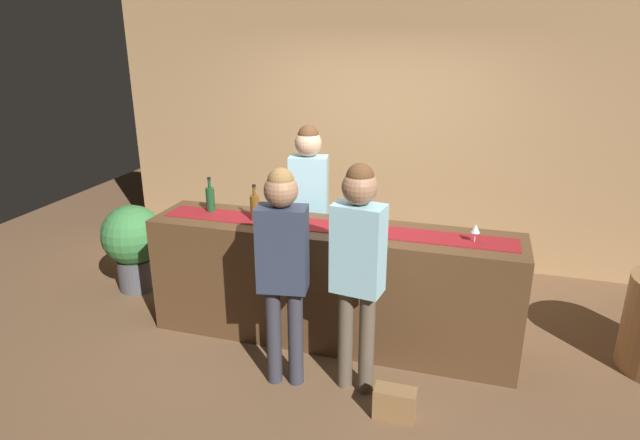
# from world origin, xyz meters

# --- Properties ---
(ground_plane) EXTENTS (10.00, 10.00, 0.00)m
(ground_plane) POSITION_xyz_m (0.00, 0.00, 0.00)
(ground_plane) COLOR brown
(back_wall) EXTENTS (6.00, 0.12, 2.90)m
(back_wall) POSITION_xyz_m (0.00, 1.90, 1.45)
(back_wall) COLOR tan
(back_wall) RESTS_ON ground
(bar_counter) EXTENTS (2.98, 0.60, 0.99)m
(bar_counter) POSITION_xyz_m (0.00, 0.00, 0.50)
(bar_counter) COLOR #543821
(bar_counter) RESTS_ON ground
(counter_runner_cloth) EXTENTS (2.83, 0.28, 0.01)m
(counter_runner_cloth) POSITION_xyz_m (0.00, 0.00, 1.00)
(counter_runner_cloth) COLOR maroon
(counter_runner_cloth) RESTS_ON bar_counter
(wine_bottle_amber) EXTENTS (0.07, 0.07, 0.30)m
(wine_bottle_amber) POSITION_xyz_m (-0.64, -0.02, 1.11)
(wine_bottle_amber) COLOR brown
(wine_bottle_amber) RESTS_ON bar_counter
(wine_bottle_green) EXTENTS (0.07, 0.07, 0.30)m
(wine_bottle_green) POSITION_xyz_m (-1.09, 0.08, 1.11)
(wine_bottle_green) COLOR #194723
(wine_bottle_green) RESTS_ON bar_counter
(wine_glass_near_customer) EXTENTS (0.07, 0.07, 0.14)m
(wine_glass_near_customer) POSITION_xyz_m (-0.32, -0.02, 1.10)
(wine_glass_near_customer) COLOR silver
(wine_glass_near_customer) RESTS_ON bar_counter
(wine_glass_mid_counter) EXTENTS (0.07, 0.07, 0.14)m
(wine_glass_mid_counter) POSITION_xyz_m (1.09, -0.02, 1.10)
(wine_glass_mid_counter) COLOR silver
(wine_glass_mid_counter) RESTS_ON bar_counter
(bartender) EXTENTS (0.37, 0.26, 1.69)m
(bartender) POSITION_xyz_m (-0.37, 0.58, 1.04)
(bartender) COLOR #26262B
(bartender) RESTS_ON ground
(customer_sipping) EXTENTS (0.36, 0.25, 1.68)m
(customer_sipping) POSITION_xyz_m (0.35, -0.61, 1.03)
(customer_sipping) COLOR brown
(customer_sipping) RESTS_ON ground
(customer_browsing) EXTENTS (0.37, 0.25, 1.63)m
(customer_browsing) POSITION_xyz_m (-0.15, -0.69, 1.00)
(customer_browsing) COLOR #33333D
(customer_browsing) RESTS_ON ground
(potted_plant_tall) EXTENTS (0.59, 0.59, 0.87)m
(potted_plant_tall) POSITION_xyz_m (-2.11, 0.34, 0.50)
(potted_plant_tall) COLOR #4C4C51
(potted_plant_tall) RESTS_ON ground
(handbag) EXTENTS (0.28, 0.14, 0.22)m
(handbag) POSITION_xyz_m (0.68, -0.85, 0.11)
(handbag) COLOR olive
(handbag) RESTS_ON ground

